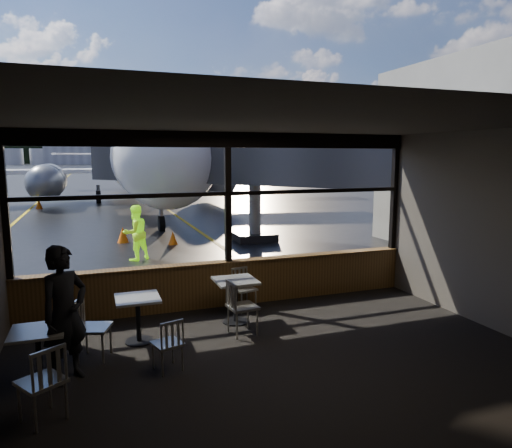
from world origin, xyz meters
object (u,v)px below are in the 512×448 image
airliner (132,118)px  cone_extra (123,235)px  jet_bridge (285,179)px  cafe_table_near (236,301)px  passenger (65,314)px  chair_left_s (42,382)px  ground_crew (135,233)px  chair_near_w (243,307)px  cafe_table_left (39,356)px  chair_mid_w (94,329)px  cafe_table_mid (138,320)px  cone_wing (39,204)px  cone_nose (173,238)px  chair_near_n (244,289)px  chair_mid_s (167,344)px

airliner → cone_extra: 15.10m
jet_bridge → cafe_table_near: size_ratio=12.92×
cafe_table_near → passenger: (-2.80, -1.32, 0.53)m
chair_left_s → ground_crew: 8.36m
jet_bridge → chair_near_w: size_ratio=10.86×
cafe_table_left → chair_left_s: 1.01m
cafe_table_near → ground_crew: bearing=101.9°
chair_near_w → chair_mid_w: 2.40m
cafe_table_mid → ground_crew: 6.26m
cone_extra → airliner: bearing=83.1°
airliner → cone_wing: bearing=-166.9°
cafe_table_left → cone_wing: (-2.21, 22.95, -0.10)m
chair_left_s → passenger: size_ratio=0.50×
cafe_table_near → chair_mid_w: chair_mid_w is taller
cafe_table_near → chair_near_w: bearing=-95.8°
cafe_table_near → cafe_table_left: 3.40m
chair_near_w → chair_left_s: (-2.97, -1.68, -0.01)m
passenger → cone_nose: passenger is taller
chair_mid_w → cone_wing: bearing=-153.3°
passenger → ground_crew: passenger is taller
airliner → chair_near_w: 24.09m
cafe_table_near → jet_bridge: bearing=60.0°
chair_near_w → chair_near_n: 1.26m
chair_mid_s → passenger: 1.44m
jet_bridge → chair_mid_w: (-6.21, -7.24, -1.81)m
chair_near_n → cone_wing: size_ratio=1.56×
airliner → chair_mid_s: size_ratio=45.06×
chair_mid_w → passenger: size_ratio=0.51×
chair_near_w → ground_crew: (-1.18, 6.49, 0.33)m
passenger → chair_mid_w: bearing=20.0°
passenger → cone_wing: passenger is taller
chair_mid_s → ground_crew: (0.24, 7.39, 0.42)m
cafe_table_mid → airliner: bearing=85.0°
cafe_table_mid → cafe_table_left: size_ratio=1.03×
jet_bridge → chair_near_w: 8.25m
cone_wing → cone_extra: (3.94, -12.78, 0.01)m
chair_left_s → cone_nose: (3.21, 10.20, -0.24)m
chair_near_w → chair_mid_s: bearing=-63.5°
chair_near_w → chair_mid_w: bearing=-92.5°
cone_nose → cone_extra: 1.88m
cafe_table_near → cafe_table_mid: bearing=-169.6°
airliner → chair_mid_w: size_ratio=37.50×
cone_extra → ground_crew: bearing=-86.5°
jet_bridge → passenger: (-6.56, -7.82, -1.35)m
chair_mid_w → cone_wing: chair_mid_w is taller
ground_crew → cone_nose: size_ratio=3.53×
jet_bridge → chair_near_w: bearing=-118.3°
cone_nose → chair_mid_s: bearing=-100.0°
chair_left_s → cone_nose: 10.70m
chair_mid_s → chair_near_w: bearing=15.8°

